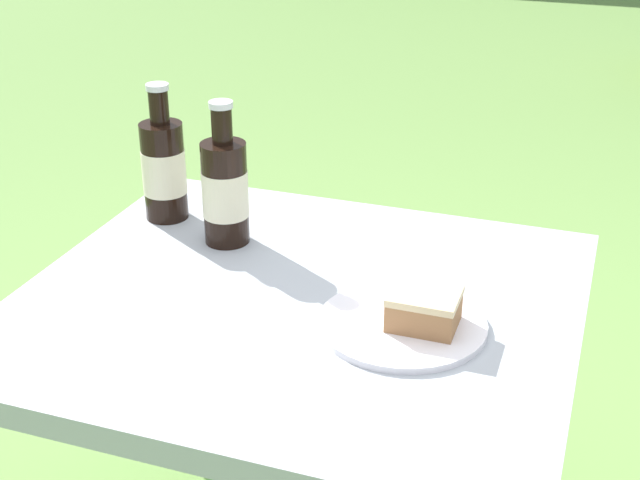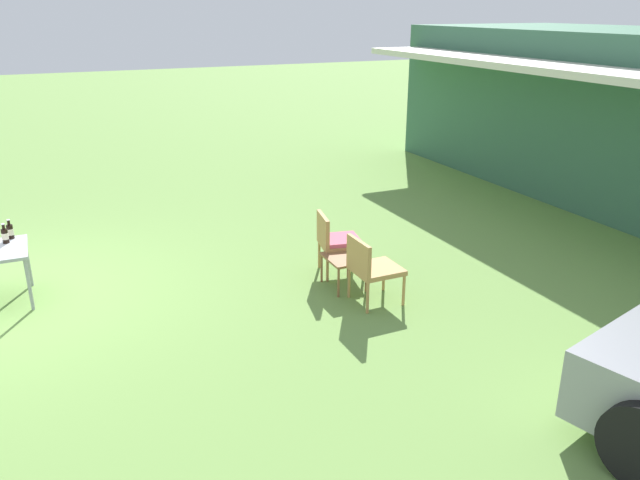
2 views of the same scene
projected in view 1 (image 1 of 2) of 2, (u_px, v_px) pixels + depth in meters
The scene contains 5 objects.
patio_table at pixel (299, 335), 1.38m from camera, with size 0.84×0.75×0.69m.
cake_on_plate at pixel (411, 318), 1.26m from camera, with size 0.24×0.24×0.06m.
cola_bottle_near at pixel (225, 190), 1.49m from camera, with size 0.08×0.08×0.25m.
cola_bottle_far at pixel (164, 168), 1.58m from camera, with size 0.08×0.08×0.25m.
fork at pixel (375, 322), 1.28m from camera, with size 0.15×0.07×0.01m.
Camera 1 is at (0.42, -1.10, 1.36)m, focal length 50.00 mm.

